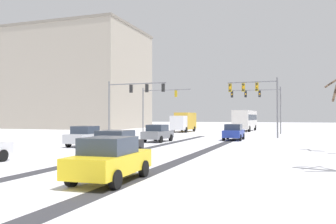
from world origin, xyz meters
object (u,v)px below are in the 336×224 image
Objects in this scene: car_silver_third at (86,136)px; box_truck_delivery at (184,121)px; car_grey_second at (158,133)px; bus_oncoming at (245,119)px; traffic_signal_far_left at (156,102)px; traffic_signal_far_right at (259,99)px; traffic_signal_near_left at (131,95)px; car_yellow_cab_sixth at (110,159)px; car_blue_lead at (234,132)px; traffic_signal_near_right at (257,94)px; car_black_fourth at (116,145)px; office_building_far_left_block at (77,80)px.

box_truck_delivery reaches higher than car_silver_third.
car_grey_second is 0.38× the size of bus_oncoming.
car_silver_third is (2.43, -21.88, -3.69)m from traffic_signal_far_left.
traffic_signal_far_right is 0.97× the size of traffic_signal_near_left.
car_blue_lead is at bearing 88.22° from car_yellow_cab_sixth.
car_grey_second is at bearing -45.37° from traffic_signal_near_left.
traffic_signal_near_right reaches higher than car_black_fourth.
traffic_signal_far_left is 17.29m from bus_oncoming.
car_black_fourth is (-5.57, -21.40, -3.95)m from traffic_signal_near_right.
traffic_signal_near_left reaches higher than car_blue_lead.
car_grey_second is 0.15× the size of office_building_far_left_block.
traffic_signal_near_right is 1.56× the size of car_yellow_cab_sixth.
car_grey_second is (-7.76, -19.26, -4.00)m from traffic_signal_far_right.
traffic_signal_near_right is at bearing -28.18° from traffic_signal_far_left.
car_blue_lead is 24.39m from car_yellow_cab_sixth.
traffic_signal_near_right is 0.24× the size of office_building_far_left_block.
traffic_signal_far_left is 0.66× the size of bus_oncoming.
car_blue_lead is 0.98× the size of car_black_fourth.
car_grey_second and car_black_fourth have the same top height.
car_silver_third is at bearing -130.62° from traffic_signal_near_right.
bus_oncoming reaches higher than car_black_fourth.
box_truck_delivery is 31.00m from office_building_far_left_block.
car_grey_second is 0.56× the size of box_truck_delivery.
car_grey_second and car_silver_third have the same top height.
traffic_signal_far_left reaches higher than box_truck_delivery.
box_truck_delivery is (-9.53, 41.28, 0.82)m from car_yellow_cab_sixth.
car_blue_lead is at bearing -2.86° from traffic_signal_near_left.
traffic_signal_near_right reaches higher than car_blue_lead.
car_silver_third is 0.99× the size of car_black_fourth.
traffic_signal_far_left is 16.74m from car_blue_lead.
traffic_signal_near_left reaches higher than bus_oncoming.
traffic_signal_far_left is 0.27× the size of office_building_far_left_block.
car_silver_third is at bearing -55.32° from office_building_far_left_block.
office_building_far_left_block is (-27.37, 11.69, 8.68)m from box_truck_delivery.
traffic_signal_far_left is at bearing 107.06° from car_black_fourth.
car_silver_third is 0.56× the size of box_truck_delivery.
traffic_signal_near_right is 1.56× the size of car_silver_third.
traffic_signal_near_left is at bearing -85.26° from traffic_signal_far_left.
traffic_signal_near_right reaches higher than car_yellow_cab_sixth.
car_blue_lead is at bearing 36.40° from car_grey_second.
traffic_signal_near_left is 21.25m from car_black_fourth.
bus_oncoming reaches higher than car_yellow_cab_sixth.
traffic_signal_near_right is at bearing -79.88° from bus_oncoming.
traffic_signal_far_right is at bearing 84.67° from car_blue_lead.
bus_oncoming is (-1.70, 23.85, 1.18)m from car_blue_lead.
office_building_far_left_block is at bearing 146.97° from traffic_signal_near_right.
traffic_signal_far_left is at bearing 111.65° from car_grey_second.
box_truck_delivery reaches higher than car_yellow_cab_sixth.
traffic_signal_far_left is 16.84m from car_grey_second.
car_blue_lead and car_black_fourth have the same top height.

